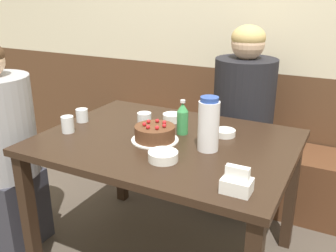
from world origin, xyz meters
The scene contains 15 objects.
back_wall centered at (0.00, 1.05, 1.25)m, with size 4.80×0.04×2.50m.
bench_seat centered at (0.00, 0.83, 0.21)m, with size 1.87×0.38×0.43m.
dining_table centered at (0.00, 0.00, 0.63)m, with size 1.25×0.93×0.72m.
birthday_cake centered at (-0.04, -0.04, 0.76)m, with size 0.24×0.24×0.10m.
water_pitcher centered at (0.23, -0.03, 0.84)m, with size 0.10×0.10×0.26m.
soju_bottle centered at (0.04, 0.10, 0.81)m, with size 0.06×0.06×0.18m.
napkin_holder centered at (0.47, -0.35, 0.76)m, with size 0.11×0.08×0.11m.
bowl_soup_white centered at (0.25, 0.18, 0.74)m, with size 0.11×0.11×0.03m.
bowl_rice_small centered at (0.10, -0.23, 0.74)m, with size 0.13×0.13×0.04m.
bowl_side_dish centered at (-0.09, 0.25, 0.74)m, with size 0.11×0.11×0.04m.
glass_water_tall centered at (-0.55, 0.02, 0.76)m, with size 0.07×0.07×0.07m.
glass_tumbler_short centered at (-0.19, 0.11, 0.76)m, with size 0.08×0.08×0.08m.
glass_shot_small centered at (-0.50, -0.15, 0.76)m, with size 0.07×0.07×0.09m.
person_teal_shirt centered at (0.18, 0.73, 0.62)m, with size 0.39×0.39×1.23m.
person_pale_blue_shirt centered at (-0.88, -0.28, 0.59)m, with size 0.39×0.39×1.18m.
Camera 1 is at (0.81, -1.54, 1.42)m, focal length 40.00 mm.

